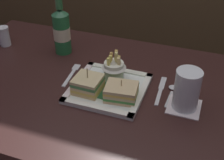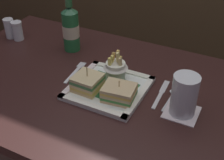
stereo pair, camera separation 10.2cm
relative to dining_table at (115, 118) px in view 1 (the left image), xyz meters
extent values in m
cube|color=black|center=(0.00, 0.00, 0.11)|extent=(1.31, 0.73, 0.03)
cylinder|color=#341D17|center=(-0.58, 0.29, -0.27)|extent=(0.07, 0.07, 0.72)
cube|color=white|center=(-0.02, -0.01, 0.13)|extent=(0.24, 0.24, 0.01)
cube|color=#266135|center=(-0.02, -0.01, 0.14)|extent=(0.18, 0.15, 0.00)
cube|color=white|center=(-0.02, -0.12, 0.14)|extent=(0.24, 0.02, 0.01)
cube|color=white|center=(-0.02, 0.10, 0.14)|extent=(0.24, 0.02, 0.01)
cube|color=white|center=(-0.13, -0.01, 0.14)|extent=(0.02, 0.24, 0.01)
cube|color=white|center=(0.09, -0.01, 0.14)|extent=(0.02, 0.24, 0.01)
cube|color=#E3BD7A|center=(-0.08, -0.05, 0.14)|extent=(0.09, 0.09, 0.01)
cube|color=#DFBB56|center=(-0.08, -0.05, 0.15)|extent=(0.09, 0.09, 0.01)
cube|color=#E5BD83|center=(-0.08, -0.05, 0.16)|extent=(0.09, 0.09, 0.01)
cube|color=#4B8A4B|center=(-0.08, -0.05, 0.17)|extent=(0.09, 0.09, 0.01)
cube|color=#D5C18A|center=(-0.08, -0.05, 0.18)|extent=(0.09, 0.09, 0.01)
cylinder|color=tan|center=(-0.08, -0.05, 0.18)|extent=(0.00, 0.00, 0.09)
cube|color=#E0B785|center=(0.04, -0.05, 0.14)|extent=(0.11, 0.09, 0.01)
cube|color=#46933E|center=(0.04, -0.05, 0.15)|extent=(0.11, 0.09, 0.01)
cube|color=#D5C08A|center=(0.04, -0.05, 0.16)|extent=(0.11, 0.09, 0.01)
cube|color=#E6C255|center=(0.04, -0.05, 0.17)|extent=(0.11, 0.09, 0.01)
cube|color=#D4B985|center=(0.04, -0.05, 0.18)|extent=(0.11, 0.09, 0.01)
cylinder|color=tan|center=(0.04, -0.05, 0.17)|extent=(0.00, 0.00, 0.07)
cylinder|color=white|center=(-0.02, 0.04, 0.17)|extent=(0.07, 0.07, 0.07)
cone|color=silver|center=(-0.02, 0.04, 0.20)|extent=(0.08, 0.08, 0.03)
cube|color=#F5D47B|center=(-0.03, 0.04, 0.20)|extent=(0.01, 0.02, 0.05)
cube|color=#E6D57F|center=(-0.01, 0.04, 0.21)|extent=(0.01, 0.03, 0.08)
cube|color=#E5CE88|center=(0.00, 0.04, 0.20)|extent=(0.01, 0.02, 0.06)
cube|color=#E4D566|center=(-0.03, 0.02, 0.20)|extent=(0.01, 0.01, 0.06)
cube|color=#DCC45F|center=(-0.01, 0.05, 0.20)|extent=(0.01, 0.02, 0.06)
cube|color=#E5B962|center=(-0.03, 0.04, 0.21)|extent=(0.01, 0.02, 0.06)
cube|color=#E3D36A|center=(-0.03, 0.04, 0.20)|extent=(0.01, 0.01, 0.06)
cube|color=#DDB556|center=(-0.02, 0.05, 0.21)|extent=(0.01, 0.01, 0.08)
cube|color=#EAC867|center=(-0.03, 0.04, 0.20)|extent=(0.01, 0.02, 0.05)
cylinder|color=#256D39|center=(-0.28, 0.17, 0.21)|extent=(0.06, 0.06, 0.16)
cone|color=#2D6441|center=(-0.28, 0.17, 0.30)|extent=(0.06, 0.06, 0.02)
cylinder|color=#2C6637|center=(-0.28, 0.17, 0.34)|extent=(0.03, 0.03, 0.07)
cylinder|color=beige|center=(-0.28, 0.17, 0.21)|extent=(0.07, 0.07, 0.05)
cube|color=silver|center=(0.23, -0.01, 0.13)|extent=(0.10, 0.10, 0.00)
cylinder|color=silver|center=(0.23, -0.01, 0.19)|extent=(0.08, 0.08, 0.13)
cylinder|color=silver|center=(0.23, -0.01, 0.18)|extent=(0.07, 0.07, 0.10)
cube|color=silver|center=(-0.18, 0.01, 0.13)|extent=(0.02, 0.11, 0.00)
cube|color=silver|center=(-0.18, 0.08, 0.13)|extent=(0.03, 0.04, 0.00)
cube|color=silver|center=(0.14, 0.01, 0.13)|extent=(0.02, 0.09, 0.00)
cube|color=silver|center=(0.14, 0.09, 0.13)|extent=(0.02, 0.07, 0.00)
cube|color=silver|center=(0.18, 0.01, 0.13)|extent=(0.02, 0.09, 0.00)
ellipsoid|color=silver|center=(0.18, 0.07, 0.13)|extent=(0.04, 0.03, 0.01)
cylinder|color=silver|center=(-0.53, 0.14, 0.16)|extent=(0.04, 0.04, 0.07)
cylinder|color=#2E382C|center=(-0.53, 0.14, 0.15)|extent=(0.04, 0.04, 0.04)
cylinder|color=silver|center=(-0.53, 0.14, 0.20)|extent=(0.04, 0.04, 0.01)
camera|label=1|loc=(0.27, -0.79, 0.75)|focal=50.08mm
camera|label=2|loc=(0.37, -0.75, 0.75)|focal=50.08mm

